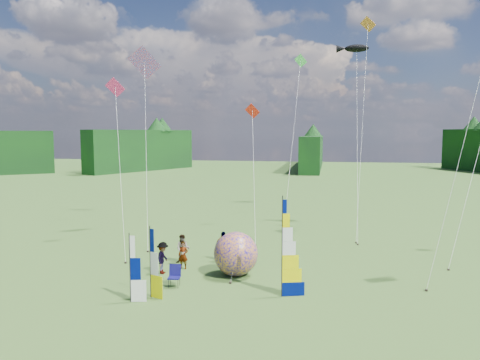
% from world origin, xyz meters
% --- Properties ---
extents(ground, '(220.00, 220.00, 0.00)m').
position_xyz_m(ground, '(0.00, 0.00, 0.00)').
color(ground, '#5A752F').
rests_on(ground, ground).
extents(treeline_ring, '(210.00, 210.00, 8.00)m').
position_xyz_m(treeline_ring, '(0.00, 0.00, 4.00)').
color(treeline_ring, '#114210').
rests_on(treeline_ring, ground).
extents(feather_banner_main, '(1.27, 0.47, 4.79)m').
position_xyz_m(feather_banner_main, '(1.41, 2.20, 2.39)').
color(feather_banner_main, '#000D5F').
rests_on(feather_banner_main, ground).
extents(side_banner_left, '(0.92, 0.43, 3.39)m').
position_xyz_m(side_banner_left, '(-4.84, 0.95, 1.70)').
color(side_banner_left, '#EFE200').
rests_on(side_banner_left, ground).
extents(side_banner_far, '(0.95, 0.28, 3.19)m').
position_xyz_m(side_banner_far, '(-5.53, 0.12, 1.60)').
color(side_banner_far, white).
rests_on(side_banner_far, ground).
extents(bol_inflatable, '(2.75, 2.75, 2.47)m').
position_xyz_m(bol_inflatable, '(-1.45, 5.11, 1.23)').
color(bol_inflatable, '#050094').
rests_on(bol_inflatable, ground).
extents(spectator_a, '(0.60, 0.40, 1.61)m').
position_xyz_m(spectator_a, '(-4.73, 5.81, 0.81)').
color(spectator_a, '#66594C').
rests_on(spectator_a, ground).
extents(spectator_b, '(0.90, 0.52, 1.77)m').
position_xyz_m(spectator_b, '(-5.11, 6.94, 0.89)').
color(spectator_b, '#66594C').
rests_on(spectator_b, ground).
extents(spectator_c, '(0.47, 1.18, 1.81)m').
position_xyz_m(spectator_c, '(-5.59, 4.69, 0.91)').
color(spectator_c, '#66594C').
rests_on(spectator_c, ground).
extents(spectator_d, '(1.15, 0.61, 1.87)m').
position_xyz_m(spectator_d, '(-2.77, 7.82, 0.94)').
color(spectator_d, '#66594C').
rests_on(spectator_d, ground).
extents(camp_chair, '(0.74, 0.74, 1.15)m').
position_xyz_m(camp_chair, '(-4.21, 2.58, 0.57)').
color(camp_chair, '#0E0C4A').
rests_on(camp_chair, ground).
extents(kite_whale, '(3.36, 14.06, 17.04)m').
position_xyz_m(kite_whale, '(5.80, 19.29, 8.52)').
color(kite_whale, black).
rests_on(kite_whale, ground).
extents(kite_rainbow_delta, '(11.89, 14.46, 15.92)m').
position_xyz_m(kite_rainbow_delta, '(-9.86, 13.08, 7.96)').
color(kite_rainbow_delta, red).
rests_on(kite_rainbow_delta, ground).
extents(kite_parafoil, '(9.73, 9.79, 18.62)m').
position_xyz_m(kite_parafoil, '(10.76, 6.61, 9.31)').
color(kite_parafoil, '#AC0122').
rests_on(kite_parafoil, ground).
extents(small_kite_red, '(4.31, 11.00, 10.97)m').
position_xyz_m(small_kite_red, '(-2.26, 16.53, 5.49)').
color(small_kite_red, red).
rests_on(small_kite_red, ground).
extents(small_kite_orange, '(6.39, 11.39, 18.43)m').
position_xyz_m(small_kite_orange, '(6.15, 18.56, 9.21)').
color(small_kite_orange, orange).
rests_on(small_kite_orange, ground).
extents(small_kite_yellow, '(8.74, 10.53, 14.26)m').
position_xyz_m(small_kite_yellow, '(12.84, 11.90, 7.13)').
color(small_kite_yellow, '#E8F438').
rests_on(small_kite_yellow, ground).
extents(small_kite_pink, '(7.92, 10.20, 12.53)m').
position_xyz_m(small_kite_pink, '(-10.33, 9.54, 6.27)').
color(small_kite_pink, '#CA2961').
rests_on(small_kite_pink, ground).
extents(small_kite_green, '(7.02, 13.67, 16.32)m').
position_xyz_m(small_kite_green, '(0.35, 22.82, 8.16)').
color(small_kite_green, green).
rests_on(small_kite_green, ground).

